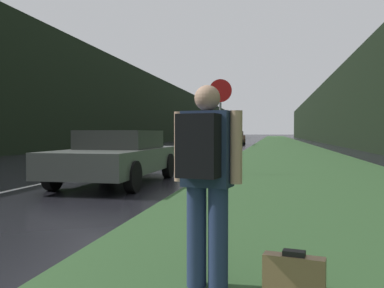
{
  "coord_description": "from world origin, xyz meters",
  "views": [
    {
      "loc": [
        5.61,
        -1.54,
        1.26
      ],
      "look_at": [
        2.58,
        13.65,
        0.83
      ],
      "focal_mm": 38.0,
      "sensor_mm": 36.0,
      "label": 1
    }
  ],
  "objects": [
    {
      "name": "stop_sign",
      "position": [
        4.04,
        10.7,
        1.78
      ],
      "size": [
        0.7,
        0.07,
        2.88
      ],
      "color": "slate",
      "rests_on": "ground_plane"
    },
    {
      "name": "suitcase",
      "position": [
        5.77,
        1.58,
        0.17
      ],
      "size": [
        0.47,
        0.21,
        0.38
      ],
      "rotation": [
        0.0,
        0.0,
        -0.19
      ],
      "color": "olive",
      "rests_on": "ground_plane"
    },
    {
      "name": "lane_stripe_f",
      "position": [
        0.0,
        34.2,
        0.0
      ],
      "size": [
        0.12,
        3.0,
        0.01
      ],
      "primitive_type": "cube",
      "color": "silver",
      "rests_on": "ground_plane"
    },
    {
      "name": "grass_verge",
      "position": [
        6.61,
        40.0,
        0.01
      ],
      "size": [
        6.0,
        240.0,
        0.02
      ],
      "primitive_type": "cube",
      "color": "#33562D",
      "rests_on": "ground_plane"
    },
    {
      "name": "lane_stripe_b",
      "position": [
        0.0,
        6.2,
        0.0
      ],
      "size": [
        0.12,
        3.0,
        0.01
      ],
      "primitive_type": "cube",
      "color": "silver",
      "rests_on": "ground_plane"
    },
    {
      "name": "treeline_far_side",
      "position": [
        -9.61,
        50.0,
        4.12
      ],
      "size": [
        2.0,
        140.0,
        8.24
      ],
      "primitive_type": "cube",
      "color": "black",
      "rests_on": "ground_plane"
    },
    {
      "name": "lane_stripe_e",
      "position": [
        0.0,
        27.2,
        0.0
      ],
      "size": [
        0.12,
        3.0,
        0.01
      ],
      "primitive_type": "cube",
      "color": "silver",
      "rests_on": "ground_plane"
    },
    {
      "name": "car_passing_near",
      "position": [
        1.8,
        8.08,
        0.69
      ],
      "size": [
        2.05,
        4.74,
        1.32
      ],
      "rotation": [
        0.0,
        0.0,
        3.14
      ],
      "color": "#4C514C",
      "rests_on": "ground_plane"
    },
    {
      "name": "lane_stripe_d",
      "position": [
        0.0,
        20.2,
        0.0
      ],
      "size": [
        0.12,
        3.0,
        0.01
      ],
      "primitive_type": "cube",
      "color": "silver",
      "rests_on": "ground_plane"
    },
    {
      "name": "lane_stripe_c",
      "position": [
        0.0,
        13.2,
        0.0
      ],
      "size": [
        0.12,
        3.0,
        0.01
      ],
      "primitive_type": "cube",
      "color": "silver",
      "rests_on": "ground_plane"
    },
    {
      "name": "hitchhiker_with_backpack",
      "position": [
        5.09,
        1.61,
        0.94
      ],
      "size": [
        0.56,
        0.45,
        1.64
      ],
      "rotation": [
        0.0,
        0.0,
        -0.19
      ],
      "color": "navy",
      "rests_on": "ground_plane"
    },
    {
      "name": "car_passing_far",
      "position": [
        1.8,
        40.33,
        0.73
      ],
      "size": [
        1.88,
        4.61,
        1.42
      ],
      "rotation": [
        0.0,
        0.0,
        3.14
      ],
      "color": "maroon",
      "rests_on": "ground_plane"
    },
    {
      "name": "treeline_near_side",
      "position": [
        12.61,
        50.0,
        3.69
      ],
      "size": [
        2.0,
        140.0,
        7.39
      ],
      "primitive_type": "cube",
      "color": "black",
      "rests_on": "ground_plane"
    }
  ]
}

